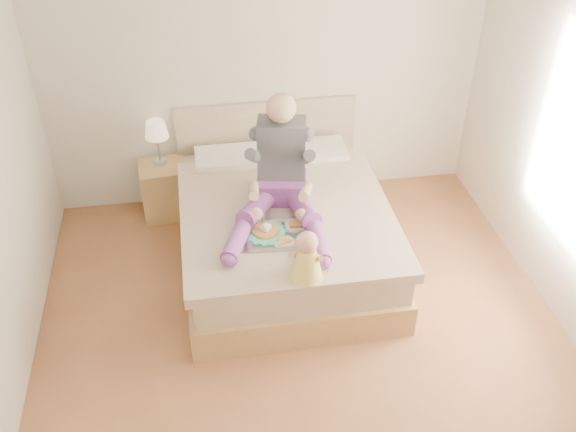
{
  "coord_description": "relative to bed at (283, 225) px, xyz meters",
  "views": [
    {
      "loc": [
        -0.66,
        -3.26,
        3.64
      ],
      "look_at": [
        -0.02,
        0.66,
        0.72
      ],
      "focal_mm": 40.0,
      "sensor_mm": 36.0,
      "label": 1
    }
  ],
  "objects": [
    {
      "name": "room",
      "position": [
        0.08,
        -1.08,
        1.19
      ],
      "size": [
        4.02,
        4.22,
        2.71
      ],
      "color": "brown",
      "rests_on": "ground"
    },
    {
      "name": "bed",
      "position": [
        0.0,
        0.0,
        0.0
      ],
      "size": [
        1.7,
        2.18,
        1.0
      ],
      "color": "#9D7A49",
      "rests_on": "ground"
    },
    {
      "name": "nightstand",
      "position": [
        -1.0,
        0.8,
        -0.05
      ],
      "size": [
        0.46,
        0.41,
        0.53
      ],
      "rotation": [
        0.0,
        0.0,
        0.08
      ],
      "color": "#9D7A49",
      "rests_on": "ground"
    },
    {
      "name": "lamp",
      "position": [
        -1.01,
        0.84,
        0.54
      ],
      "size": [
        0.21,
        0.21,
        0.43
      ],
      "color": "#AFB2B6",
      "rests_on": "nightstand"
    },
    {
      "name": "adult",
      "position": [
        -0.03,
        -0.14,
        0.57
      ],
      "size": [
        0.82,
        1.21,
        0.95
      ],
      "rotation": [
        0.0,
        0.0,
        -0.2
      ],
      "color": "#703484",
      "rests_on": "bed"
    },
    {
      "name": "tray",
      "position": [
        -0.1,
        -0.5,
        0.33
      ],
      "size": [
        0.53,
        0.43,
        0.15
      ],
      "rotation": [
        0.0,
        0.0,
        -0.06
      ],
      "color": "#AFB2B6",
      "rests_on": "bed"
    },
    {
      "name": "baby",
      "position": [
        0.02,
        -1.0,
        0.45
      ],
      "size": [
        0.27,
        0.35,
        0.39
      ],
      "rotation": [
        0.0,
        0.0,
        -0.33
      ],
      "color": "#ECD64A",
      "rests_on": "bed"
    }
  ]
}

